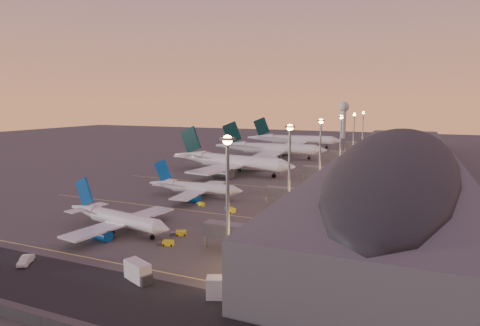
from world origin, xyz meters
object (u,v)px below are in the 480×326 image
Objects in this scene: baggage_tug_b at (179,233)px; airliner_wide_mid at (270,149)px; airliner_narrow_north at (194,188)px; catering_truck_a at (139,272)px; airliner_narrow_south at (117,218)px; baggage_tug_a at (166,243)px; airliner_wide_near at (230,161)px; baggage_tug_d at (230,210)px; baggage_tug_c at (201,204)px; radar_tower at (344,114)px; airliner_wide_far at (293,140)px; service_van_c at (26,260)px; catering_truck_b at (226,288)px.

airliner_wide_mid is at bearing 70.76° from baggage_tug_b.
airliner_narrow_north is 5.29× the size of catering_truck_a.
airliner_narrow_south is 8.95× the size of baggage_tug_a.
airliner_wide_near is at bearing 128.71° from catering_truck_a.
airliner_narrow_north is at bearing -90.77° from airliner_wide_mid.
baggage_tug_d is (2.45, 24.18, 0.04)m from baggage_tug_b.
baggage_tug_c is at bearing -163.55° from baggage_tug_d.
airliner_narrow_north is 250.25m from radar_tower.
service_van_c is at bearing -94.26° from airliner_wide_far.
catering_truck_a is (31.05, -161.72, -3.79)m from airliner_wide_mid.
baggage_tug_c is (7.39, -9.19, -2.74)m from airliner_narrow_north.
airliner_wide_far is at bearing -102.84° from radar_tower.
airliner_narrow_north is at bearing 84.88° from baggage_tug_b.
baggage_tug_a is (16.99, -3.84, -2.72)m from airliner_narrow_south.
catering_truck_a is (6.55, -24.18, 1.11)m from baggage_tug_b.
airliner_wide_far reaches higher than catering_truck_a.
airliner_narrow_south is 8.29× the size of baggage_tug_d.
baggage_tug_d is (27.23, -59.27, -4.79)m from airliner_wide_near.
baggage_tug_d reaches higher than baggage_tug_a.
baggage_tug_b is 0.78× the size of service_van_c.
baggage_tug_b is 0.60× the size of catering_truck_a.
airliner_wide_near reaches higher than catering_truck_a.
baggage_tug_d is (8.71, -261.32, -21.33)m from radar_tower.
airliner_narrow_north is (-0.23, 39.29, -0.01)m from airliner_narrow_south.
radar_tower reaches higher than baggage_tug_c.
service_van_c is at bearing -151.20° from catering_truck_a.
airliner_narrow_north reaches higher than baggage_tug_b.
baggage_tug_b is (16.26, -36.15, -2.70)m from airliner_narrow_north.
airliner_wide_mid is at bearing 127.93° from baggage_tug_c.
radar_tower is 4.95× the size of catering_truck_a.
radar_tower is 311.37m from catering_truck_b.
catering_truck_a is at bearing -104.18° from baggage_tug_b.
baggage_tug_b is at bearing -64.49° from airliner_wide_near.
service_van_c is at bearing -70.28° from baggage_tug_c.
service_van_c reaches higher than baggage_tug_c.
airliner_wide_mid is at bearing 102.57° from airliner_narrow_south.
radar_tower is at bearing 61.92° from baggage_tug_b.
baggage_tug_d is (26.95, -113.35, -4.86)m from airliner_wide_mid.
airliner_narrow_south is 1.07× the size of radar_tower.
baggage_tug_a is 0.59× the size of catering_truck_a.
baggage_tug_a is (27.67, -202.73, -5.03)m from airliner_wide_far.
airliner_wide_far is 2.06× the size of radar_tower.
airliner_narrow_south is 6.88× the size of service_van_c.
catering_truck_a is (5.60, -17.20, 1.12)m from baggage_tug_a.
airliner_wide_far is 18.44× the size of baggage_tug_c.
airliner_narrow_south is 5.31× the size of catering_truck_a.
radar_tower reaches higher than catering_truck_a.
catering_truck_a is (12.81, -309.68, -20.26)m from radar_tower.
baggage_tug_d is (11.33, -2.78, 0.07)m from baggage_tug_c.
radar_tower is at bearing 114.85° from catering_truck_a.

